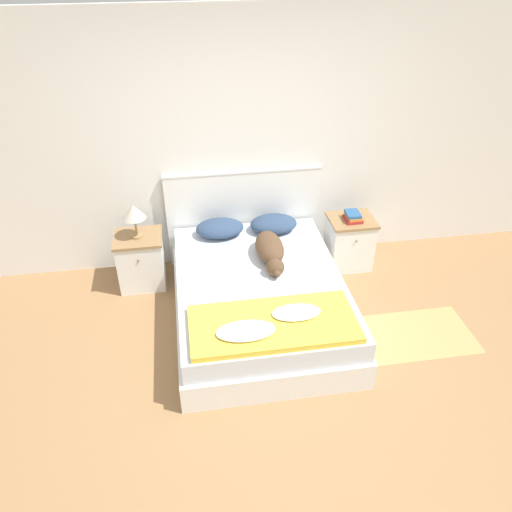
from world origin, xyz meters
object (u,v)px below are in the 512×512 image
(nightstand_left, at_px, (141,260))
(nightstand_right, at_px, (349,242))
(bed, at_px, (259,298))
(table_lamp, at_px, (134,213))
(book_stack, at_px, (353,217))
(pillow_right, at_px, (274,224))
(pillow_left, at_px, (220,228))
(dog, at_px, (270,250))

(nightstand_left, xyz_separation_m, nightstand_right, (2.16, 0.00, 0.00))
(bed, bearing_deg, table_lamp, 146.54)
(book_stack, bearing_deg, pillow_right, 173.68)
(pillow_left, distance_m, dog, 0.66)
(bed, relative_size, nightstand_right, 3.58)
(nightstand_right, bearing_deg, nightstand_left, 180.00)
(pillow_right, bearing_deg, pillow_left, 180.00)
(pillow_left, relative_size, pillow_right, 1.00)
(dog, bearing_deg, book_stack, 24.05)
(bed, bearing_deg, nightstand_right, 33.57)
(nightstand_right, xyz_separation_m, book_stack, (-0.00, -0.02, 0.32))
(nightstand_left, xyz_separation_m, book_stack, (2.16, -0.02, 0.32))
(pillow_right, height_order, book_stack, book_stack)
(bed, distance_m, pillow_right, 0.89)
(bed, bearing_deg, pillow_left, 109.36)
(bed, height_order, table_lamp, table_lamp)
(bed, distance_m, dog, 0.46)
(table_lamp, bearing_deg, nightstand_left, 90.00)
(dog, bearing_deg, nightstand_left, 160.30)
(nightstand_right, bearing_deg, dog, -154.78)
(nightstand_left, distance_m, book_stack, 2.19)
(nightstand_right, height_order, dog, dog)
(pillow_right, relative_size, dog, 0.66)
(table_lamp, bearing_deg, pillow_left, 4.83)
(nightstand_left, height_order, table_lamp, table_lamp)
(bed, height_order, nightstand_left, nightstand_left)
(bed, relative_size, table_lamp, 5.81)
(pillow_left, bearing_deg, book_stack, -3.76)
(pillow_right, bearing_deg, nightstand_right, -4.64)
(bed, bearing_deg, book_stack, 32.73)
(table_lamp, bearing_deg, pillow_right, 2.88)
(nightstand_left, bearing_deg, table_lamp, -90.00)
(nightstand_left, relative_size, dog, 0.77)
(pillow_left, distance_m, book_stack, 1.36)
(bed, height_order, nightstand_right, nightstand_right)
(nightstand_left, relative_size, table_lamp, 1.62)
(dog, height_order, table_lamp, table_lamp)
(bed, height_order, pillow_left, pillow_left)
(nightstand_left, height_order, dog, dog)
(dog, distance_m, table_lamp, 1.33)
(nightstand_right, xyz_separation_m, dog, (-0.93, -0.44, 0.28))
(nightstand_right, distance_m, table_lamp, 2.23)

